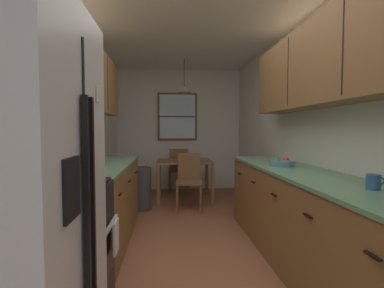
{
  "coord_description": "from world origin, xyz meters",
  "views": [
    {
      "loc": [
        -0.26,
        -2.4,
        1.29
      ],
      "look_at": [
        0.07,
        1.36,
        1.09
      ],
      "focal_mm": 26.22,
      "sensor_mm": 36.0,
      "label": 1
    }
  ],
  "objects_px": {
    "dining_chair_far": "(179,168)",
    "mug_by_coffeemaker": "(374,182)",
    "storage_canister": "(82,165)",
    "stove_range": "(58,252)",
    "dining_table": "(184,166)",
    "microwave_over_range": "(35,77)",
    "fruit_bowl": "(281,163)",
    "trash_bin": "(140,188)",
    "dining_chair_near": "(189,178)"
  },
  "relations": [
    {
      "from": "microwave_over_range",
      "to": "trash_bin",
      "type": "distance_m",
      "value": 2.94
    },
    {
      "from": "dining_table",
      "to": "fruit_bowl",
      "type": "distance_m",
      "value": 2.41
    },
    {
      "from": "dining_table",
      "to": "dining_chair_near",
      "type": "relative_size",
      "value": 1.09
    },
    {
      "from": "trash_bin",
      "to": "microwave_over_range",
      "type": "bearing_deg",
      "value": -98.87
    },
    {
      "from": "microwave_over_range",
      "to": "dining_table",
      "type": "height_order",
      "value": "microwave_over_range"
    },
    {
      "from": "microwave_over_range",
      "to": "dining_chair_near",
      "type": "height_order",
      "value": "microwave_over_range"
    },
    {
      "from": "storage_canister",
      "to": "mug_by_coffeemaker",
      "type": "distance_m",
      "value": 2.22
    },
    {
      "from": "mug_by_coffeemaker",
      "to": "storage_canister",
      "type": "bearing_deg",
      "value": 158.12
    },
    {
      "from": "dining_chair_far",
      "to": "fruit_bowl",
      "type": "height_order",
      "value": "fruit_bowl"
    },
    {
      "from": "microwave_over_range",
      "to": "fruit_bowl",
      "type": "xyz_separation_m",
      "value": [
        2.05,
        0.95,
        -0.68
      ]
    },
    {
      "from": "dining_chair_near",
      "to": "dining_chair_far",
      "type": "distance_m",
      "value": 1.21
    },
    {
      "from": "stove_range",
      "to": "dining_chair_far",
      "type": "height_order",
      "value": "stove_range"
    },
    {
      "from": "dining_chair_near",
      "to": "storage_canister",
      "type": "relative_size",
      "value": 5.69
    },
    {
      "from": "trash_bin",
      "to": "mug_by_coffeemaker",
      "type": "relative_size",
      "value": 5.49
    },
    {
      "from": "dining_chair_near",
      "to": "mug_by_coffeemaker",
      "type": "xyz_separation_m",
      "value": [
        0.97,
        -2.8,
        0.45
      ]
    },
    {
      "from": "dining_chair_near",
      "to": "trash_bin",
      "type": "distance_m",
      "value": 0.8
    },
    {
      "from": "stove_range",
      "to": "microwave_over_range",
      "type": "distance_m",
      "value": 1.15
    },
    {
      "from": "dining_table",
      "to": "dining_chair_far",
      "type": "relative_size",
      "value": 1.09
    },
    {
      "from": "dining_chair_near",
      "to": "storage_canister",
      "type": "xyz_separation_m",
      "value": [
        -1.09,
        -1.97,
        0.48
      ]
    },
    {
      "from": "dining_chair_far",
      "to": "fruit_bowl",
      "type": "bearing_deg",
      "value": -70.93
    },
    {
      "from": "trash_bin",
      "to": "mug_by_coffeemaker",
      "type": "height_order",
      "value": "mug_by_coffeemaker"
    },
    {
      "from": "trash_bin",
      "to": "storage_canister",
      "type": "xyz_separation_m",
      "value": [
        -0.3,
        -2.01,
        0.64
      ]
    },
    {
      "from": "fruit_bowl",
      "to": "dining_chair_near",
      "type": "bearing_deg",
      "value": 117.91
    },
    {
      "from": "dining_chair_near",
      "to": "mug_by_coffeemaker",
      "type": "relative_size",
      "value": 7.31
    },
    {
      "from": "dining_table",
      "to": "stove_range",
      "type": "bearing_deg",
      "value": -108.19
    },
    {
      "from": "dining_chair_near",
      "to": "microwave_over_range",
      "type": "bearing_deg",
      "value": -114.9
    },
    {
      "from": "microwave_over_range",
      "to": "trash_bin",
      "type": "height_order",
      "value": "microwave_over_range"
    },
    {
      "from": "dining_table",
      "to": "trash_bin",
      "type": "distance_m",
      "value": 0.97
    },
    {
      "from": "mug_by_coffeemaker",
      "to": "stove_range",
      "type": "bearing_deg",
      "value": 173.73
    },
    {
      "from": "dining_chair_far",
      "to": "mug_by_coffeemaker",
      "type": "bearing_deg",
      "value": -74.73
    },
    {
      "from": "stove_range",
      "to": "dining_chair_near",
      "type": "xyz_separation_m",
      "value": [
        1.08,
        2.57,
        0.03
      ]
    },
    {
      "from": "dining_chair_near",
      "to": "dining_chair_far",
      "type": "relative_size",
      "value": 1.0
    },
    {
      "from": "storage_canister",
      "to": "mug_by_coffeemaker",
      "type": "height_order",
      "value": "storage_canister"
    },
    {
      "from": "stove_range",
      "to": "dining_chair_far",
      "type": "xyz_separation_m",
      "value": [
        0.96,
        3.77,
        0.03
      ]
    },
    {
      "from": "dining_chair_far",
      "to": "mug_by_coffeemaker",
      "type": "height_order",
      "value": "mug_by_coffeemaker"
    },
    {
      "from": "microwave_over_range",
      "to": "storage_canister",
      "type": "distance_m",
      "value": 0.89
    },
    {
      "from": "dining_table",
      "to": "mug_by_coffeemaker",
      "type": "xyz_separation_m",
      "value": [
        1.01,
        -3.4,
        0.34
      ]
    },
    {
      "from": "dining_chair_near",
      "to": "fruit_bowl",
      "type": "relative_size",
      "value": 3.48
    },
    {
      "from": "trash_bin",
      "to": "fruit_bowl",
      "type": "distance_m",
      "value": 2.41
    },
    {
      "from": "stove_range",
      "to": "storage_canister",
      "type": "xyz_separation_m",
      "value": [
        -0.01,
        0.6,
        0.51
      ]
    },
    {
      "from": "dining_chair_far",
      "to": "fruit_bowl",
      "type": "xyz_separation_m",
      "value": [
        0.97,
        -2.82,
        0.44
      ]
    },
    {
      "from": "dining_chair_near",
      "to": "storage_canister",
      "type": "distance_m",
      "value": 2.3
    },
    {
      "from": "fruit_bowl",
      "to": "mug_by_coffeemaker",
      "type": "bearing_deg",
      "value": -84.35
    },
    {
      "from": "microwave_over_range",
      "to": "mug_by_coffeemaker",
      "type": "distance_m",
      "value": 2.28
    },
    {
      "from": "trash_bin",
      "to": "fruit_bowl",
      "type": "xyz_separation_m",
      "value": [
        1.64,
        -1.66,
        0.6
      ]
    },
    {
      "from": "storage_canister",
      "to": "dining_table",
      "type": "bearing_deg",
      "value": 67.83
    },
    {
      "from": "dining_table",
      "to": "storage_canister",
      "type": "relative_size",
      "value": 6.19
    },
    {
      "from": "microwave_over_range",
      "to": "dining_chair_far",
      "type": "height_order",
      "value": "microwave_over_range"
    },
    {
      "from": "microwave_over_range",
      "to": "dining_chair_near",
      "type": "bearing_deg",
      "value": 65.1
    },
    {
      "from": "trash_bin",
      "to": "mug_by_coffeemaker",
      "type": "bearing_deg",
      "value": -58.22
    }
  ]
}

